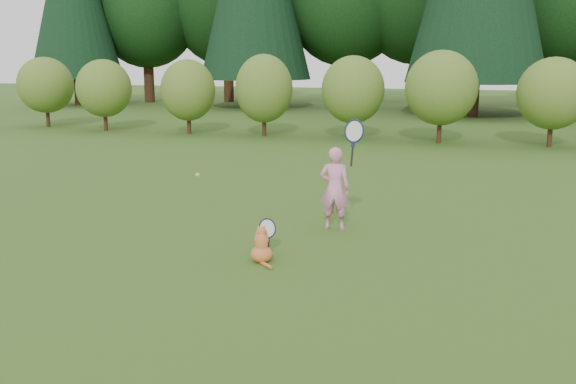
% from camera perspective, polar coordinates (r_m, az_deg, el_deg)
% --- Properties ---
extents(ground, '(100.00, 100.00, 0.00)m').
position_cam_1_polar(ground, '(8.26, -3.09, -5.74)').
color(ground, '#274A14').
rests_on(ground, ground).
extents(shrub_row, '(28.00, 3.00, 2.80)m').
position_cam_1_polar(shrub_row, '(20.56, 10.37, 8.48)').
color(shrub_row, '#527023').
rests_on(shrub_row, ground).
extents(child, '(0.70, 0.42, 1.84)m').
position_cam_1_polar(child, '(9.43, 4.23, 0.48)').
color(child, pink).
rests_on(child, ground).
extents(cat, '(0.45, 0.71, 0.62)m').
position_cam_1_polar(cat, '(8.00, -2.34, -4.52)').
color(cat, '#D05A28').
rests_on(cat, ground).
extents(tennis_ball, '(0.07, 0.07, 0.07)m').
position_cam_1_polar(tennis_ball, '(9.91, -8.04, 1.51)').
color(tennis_ball, yellow).
rests_on(tennis_ball, ground).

